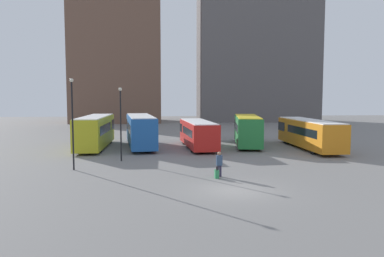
% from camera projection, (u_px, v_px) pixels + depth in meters
% --- Properties ---
extents(ground_plane, '(160.00, 160.00, 0.00)m').
position_uv_depth(ground_plane, '(235.00, 190.00, 21.52)').
color(ground_plane, slate).
extents(building_block_left, '(17.95, 13.18, 44.02)m').
position_uv_depth(building_block_left, '(117.00, 15.00, 77.10)').
color(building_block_left, brown).
rests_on(building_block_left, ground_plane).
extents(building_block_right, '(25.20, 10.02, 29.76)m').
position_uv_depth(building_block_right, '(257.00, 52.00, 80.25)').
color(building_block_right, '#5B5656').
rests_on(building_block_right, ground_plane).
extents(bus_0, '(2.54, 11.23, 3.32)m').
position_uv_depth(bus_0, '(95.00, 131.00, 39.11)').
color(bus_0, gold).
rests_on(bus_0, ground_plane).
extents(bus_1, '(3.81, 10.90, 3.37)m').
position_uv_depth(bus_1, '(141.00, 130.00, 39.54)').
color(bus_1, '#1E56A3').
rests_on(bus_1, ground_plane).
extents(bus_2, '(3.27, 10.05, 2.80)m').
position_uv_depth(bus_2, '(198.00, 133.00, 39.13)').
color(bus_2, red).
rests_on(bus_2, ground_plane).
extents(bus_3, '(4.04, 10.09, 3.24)m').
position_uv_depth(bus_3, '(247.00, 130.00, 40.83)').
color(bus_3, '#237A38').
rests_on(bus_3, ground_plane).
extents(bus_4, '(2.64, 12.04, 2.97)m').
position_uv_depth(bus_4, '(309.00, 133.00, 38.56)').
color(bus_4, orange).
rests_on(bus_4, ground_plane).
extents(traveler, '(0.44, 0.44, 1.70)m').
position_uv_depth(traveler, '(219.00, 162.00, 25.06)').
color(traveler, '#382D4C').
rests_on(traveler, ground_plane).
extents(suitcase, '(0.25, 0.44, 0.80)m').
position_uv_depth(suitcase, '(217.00, 174.00, 24.65)').
color(suitcase, '#28844C').
rests_on(suitcase, ground_plane).
extents(lamp_post_0, '(0.28, 0.28, 6.11)m').
position_uv_depth(lamp_post_0, '(121.00, 118.00, 30.83)').
color(lamp_post_0, black).
rests_on(lamp_post_0, ground_plane).
extents(lamp_post_1, '(0.28, 0.28, 6.67)m').
position_uv_depth(lamp_post_1, '(72.00, 117.00, 27.09)').
color(lamp_post_1, black).
rests_on(lamp_post_1, ground_plane).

